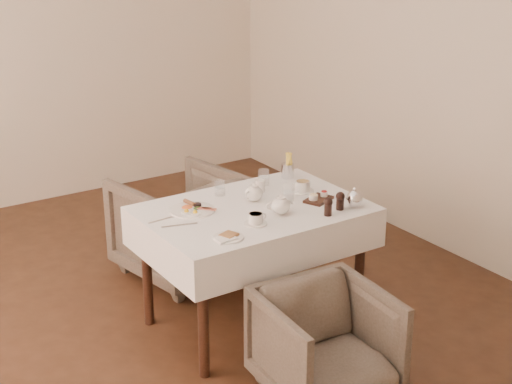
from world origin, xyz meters
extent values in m
plane|color=black|center=(0.00, 0.00, 0.00)|extent=(5.00, 5.00, 0.00)
plane|color=beige|center=(0.00, 2.50, 1.45)|extent=(4.50, 0.00, 4.50)
plane|color=beige|center=(2.25, 0.00, 1.45)|extent=(0.00, 5.00, 5.00)
cube|color=black|center=(0.47, -0.27, 0.72)|extent=(1.20, 0.80, 0.04)
cube|color=white|center=(0.47, -0.27, 0.64)|extent=(1.28, 0.88, 0.23)
cylinder|color=black|center=(-0.07, 0.07, 0.35)|extent=(0.06, 0.06, 0.70)
cylinder|color=black|center=(1.01, 0.07, 0.35)|extent=(0.06, 0.06, 0.70)
cylinder|color=black|center=(-0.07, -0.61, 0.35)|extent=(0.06, 0.06, 0.70)
cylinder|color=black|center=(1.01, -0.61, 0.35)|extent=(0.06, 0.06, 0.70)
imported|color=#463E33|center=(0.38, -1.10, 0.29)|extent=(0.67, 0.69, 0.58)
imported|color=#463E33|center=(0.45, 0.57, 0.36)|extent=(0.89, 0.91, 0.71)
cylinder|color=white|center=(0.15, -0.12, 0.76)|extent=(0.26, 0.26, 0.01)
ellipsoid|color=#D86026|center=(0.14, -0.08, 0.77)|extent=(0.07, 0.06, 0.02)
cylinder|color=brown|center=(0.18, -0.04, 0.78)|extent=(0.04, 0.10, 0.02)
cylinder|color=black|center=(0.20, -0.09, 0.77)|extent=(0.05, 0.05, 0.02)
cube|color=maroon|center=(0.22, -0.17, 0.77)|extent=(0.09, 0.09, 0.01)
ellipsoid|color=#264C19|center=(0.18, -0.13, 0.77)|extent=(0.05, 0.04, 0.02)
cylinder|color=white|center=(0.12, -0.57, 0.76)|extent=(0.16, 0.16, 0.01)
cube|color=brown|center=(0.13, -0.56, 0.77)|extent=(0.10, 0.10, 0.01)
cube|color=white|center=(0.09, -0.59, 0.76)|extent=(0.11, 0.08, 0.01)
cylinder|color=white|center=(0.65, -0.07, 0.79)|extent=(0.08, 0.08, 0.07)
cylinder|color=white|center=(0.35, -0.49, 0.76)|extent=(0.13, 0.13, 0.01)
cylinder|color=white|center=(0.35, -0.49, 0.79)|extent=(0.09, 0.09, 0.05)
cylinder|color=olive|center=(0.35, -0.49, 0.82)|extent=(0.07, 0.07, 0.00)
cylinder|color=white|center=(0.87, -0.21, 0.76)|extent=(0.14, 0.14, 0.01)
cylinder|color=white|center=(0.87, -0.21, 0.79)|extent=(0.12, 0.12, 0.06)
cylinder|color=olive|center=(0.87, -0.21, 0.82)|extent=(0.08, 0.08, 0.00)
cylinder|color=silver|center=(0.42, 0.02, 0.80)|extent=(0.07, 0.07, 0.09)
cylinder|color=silver|center=(0.71, -0.29, 0.80)|extent=(0.08, 0.08, 0.10)
cylinder|color=silver|center=(0.74, 0.02, 0.80)|extent=(0.08, 0.08, 0.10)
cube|color=black|center=(0.86, -0.39, 0.76)|extent=(0.21, 0.17, 0.02)
cylinder|color=white|center=(0.82, -0.39, 0.79)|extent=(0.05, 0.05, 0.03)
cylinder|color=maroon|center=(0.91, -0.38, 0.79)|extent=(0.04, 0.04, 0.03)
cylinder|color=silver|center=(0.95, 0.05, 0.80)|extent=(0.08, 0.08, 0.10)
cube|color=silver|center=(-0.05, -0.15, 0.76)|extent=(0.19, 0.03, 0.00)
cube|color=silver|center=(-0.01, -0.27, 0.76)|extent=(0.20, 0.07, 0.00)
camera|label=1|loc=(-1.84, -3.83, 2.43)|focal=55.00mm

